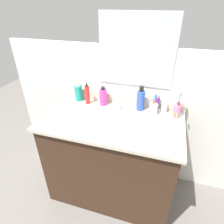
# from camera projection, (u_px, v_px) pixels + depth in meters

# --- Properties ---
(ground_plane) EXTENTS (6.00, 6.00, 0.00)m
(ground_plane) POSITION_uv_depth(u_px,v_px,m) (112.00, 189.00, 1.86)
(ground_plane) COLOR #66605B
(vanity_cabinet) EXTENTS (1.04, 0.54, 0.79)m
(vanity_cabinet) POSITION_uv_depth(u_px,v_px,m) (112.00, 160.00, 1.66)
(vanity_cabinet) COLOR #382316
(vanity_cabinet) RESTS_ON ground_plane
(countertop) EXTENTS (1.08, 0.59, 0.03)m
(countertop) POSITION_uv_depth(u_px,v_px,m) (112.00, 121.00, 1.45)
(countertop) COLOR beige
(countertop) RESTS_ON vanity_cabinet
(backsplash) EXTENTS (1.08, 0.02, 0.09)m
(backsplash) POSITION_uv_depth(u_px,v_px,m) (121.00, 99.00, 1.66)
(backsplash) COLOR beige
(backsplash) RESTS_ON countertop
(back_wall) EXTENTS (2.18, 0.04, 1.30)m
(back_wall) POSITION_uv_depth(u_px,v_px,m) (122.00, 115.00, 1.81)
(back_wall) COLOR silver
(back_wall) RESTS_ON ground_plane
(mirror_panel) EXTENTS (0.60, 0.01, 0.56)m
(mirror_panel) POSITION_uv_depth(u_px,v_px,m) (136.00, 51.00, 1.46)
(mirror_panel) COLOR #B2BCC6
(sink_basin) EXTENTS (0.40, 0.40, 0.11)m
(sink_basin) POSITION_uv_depth(u_px,v_px,m) (113.00, 123.00, 1.46)
(sink_basin) COLOR white
(sink_basin) RESTS_ON countertop
(faucet) EXTENTS (0.16, 0.10, 0.08)m
(faucet) POSITION_uv_depth(u_px,v_px,m) (120.00, 105.00, 1.59)
(faucet) COLOR silver
(faucet) RESTS_ON countertop
(bottle_spray_red) EXTENTS (0.04, 0.04, 0.20)m
(bottle_spray_red) POSITION_uv_depth(u_px,v_px,m) (87.00, 94.00, 1.63)
(bottle_spray_red) COLOR red
(bottle_spray_red) RESTS_ON countertop
(bottle_cream_purple) EXTENTS (0.05, 0.05, 0.14)m
(bottle_cream_purple) POSITION_uv_depth(u_px,v_px,m) (156.00, 103.00, 1.55)
(bottle_cream_purple) COLOR #7A3899
(bottle_cream_purple) RESTS_ON countertop
(bottle_gel_clear) EXTENTS (0.05, 0.05, 0.10)m
(bottle_gel_clear) POSITION_uv_depth(u_px,v_px,m) (164.00, 107.00, 1.52)
(bottle_gel_clear) COLOR silver
(bottle_gel_clear) RESTS_ON countertop
(bottle_soap_pink) EXTENTS (0.06, 0.06, 0.17)m
(bottle_soap_pink) POSITION_uv_depth(u_px,v_px,m) (103.00, 97.00, 1.62)
(bottle_soap_pink) COLOR #D8338C
(bottle_soap_pink) RESTS_ON countertop
(bottle_shampoo_blue) EXTENTS (0.06, 0.06, 0.21)m
(bottle_shampoo_blue) POSITION_uv_depth(u_px,v_px,m) (141.00, 100.00, 1.53)
(bottle_shampoo_blue) COLOR #2D4CB2
(bottle_shampoo_blue) RESTS_ON countertop
(bottle_mouthwash_teal) EXTENTS (0.07, 0.07, 0.17)m
(bottle_mouthwash_teal) POSITION_uv_depth(u_px,v_px,m) (79.00, 92.00, 1.69)
(bottle_mouthwash_teal) COLOR teal
(bottle_mouthwash_teal) RESTS_ON countertop
(cup_white_ceramic) EXTENTS (0.07, 0.07, 0.20)m
(cup_white_ceramic) POSITION_uv_depth(u_px,v_px,m) (154.00, 108.00, 1.49)
(cup_white_ceramic) COLOR white
(cup_white_ceramic) RESTS_ON countertop
(cup_pink) EXTENTS (0.07, 0.08, 0.20)m
(cup_pink) POSITION_uv_depth(u_px,v_px,m) (178.00, 110.00, 1.46)
(cup_pink) COLOR #D16693
(cup_pink) RESTS_ON countertop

